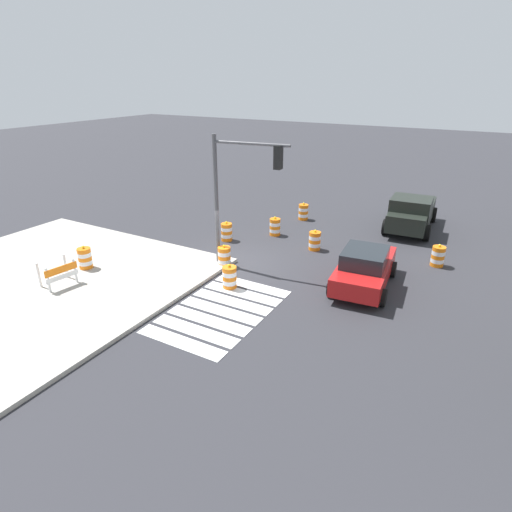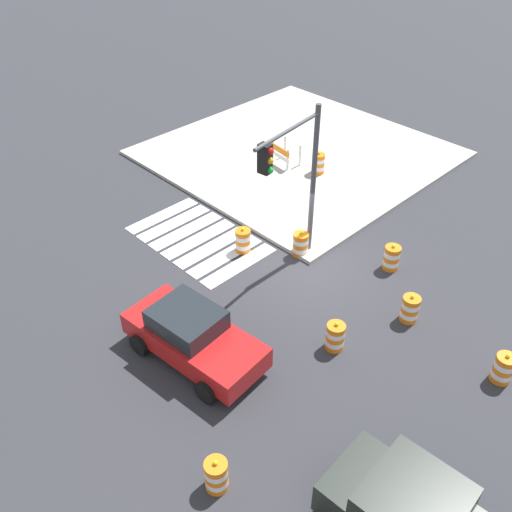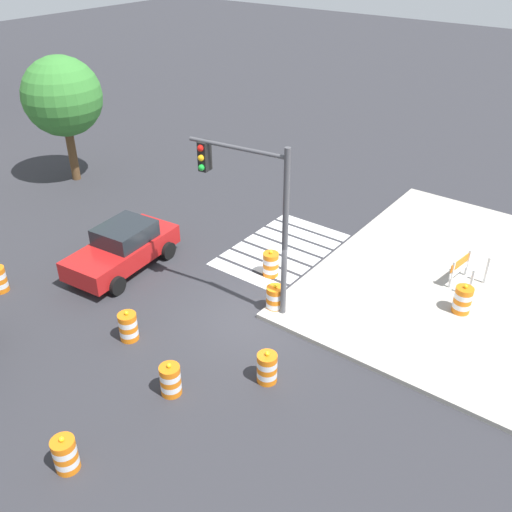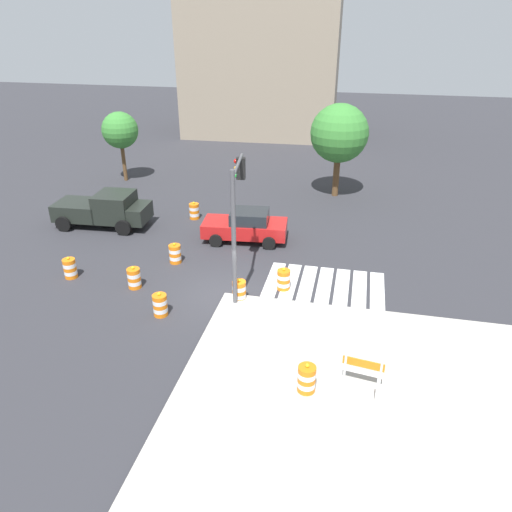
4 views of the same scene
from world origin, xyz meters
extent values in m
plane|color=#2D2D33|center=(0.00, 0.00, 0.00)|extent=(120.00, 120.00, 0.00)
cube|color=#ADA89E|center=(6.00, -6.00, 0.07)|extent=(12.00, 12.00, 0.15)
cube|color=silver|center=(1.75, 1.80, 0.01)|extent=(0.60, 3.20, 0.02)
cube|color=silver|center=(2.50, 1.80, 0.01)|extent=(0.60, 3.20, 0.02)
cube|color=silver|center=(3.25, 1.80, 0.01)|extent=(0.60, 3.20, 0.02)
cube|color=silver|center=(4.00, 1.80, 0.01)|extent=(0.60, 3.20, 0.02)
cube|color=silver|center=(4.75, 1.80, 0.01)|extent=(0.60, 3.20, 0.02)
cube|color=silver|center=(5.50, 1.80, 0.01)|extent=(0.60, 3.20, 0.02)
cube|color=silver|center=(6.25, 1.80, 0.01)|extent=(0.60, 3.20, 0.02)
cube|color=red|center=(-0.49, 5.64, 0.68)|extent=(4.46, 2.25, 0.70)
cube|color=#1E2328|center=(-0.24, 5.67, 1.33)|extent=(2.05, 1.78, 0.60)
cylinder|color=black|center=(-1.74, 4.57, 0.33)|extent=(0.68, 0.30, 0.66)
cylinder|color=black|center=(-1.92, 6.46, 0.33)|extent=(0.68, 0.30, 0.66)
cylinder|color=black|center=(0.95, 4.83, 0.33)|extent=(0.68, 0.30, 0.66)
cylinder|color=black|center=(0.77, 6.72, 0.33)|extent=(0.68, 0.30, 0.66)
cube|color=black|center=(-6.71, 5.95, 0.87)|extent=(1.51, 1.98, 0.90)
cylinder|color=black|center=(-6.95, 4.91, 0.42)|extent=(0.86, 0.35, 0.84)
cylinder|color=orange|center=(-2.07, -1.91, 0.09)|extent=(0.56, 0.56, 0.18)
cylinder|color=white|center=(-2.07, -1.91, 0.27)|extent=(0.56, 0.56, 0.18)
cylinder|color=orange|center=(-2.07, -1.91, 0.45)|extent=(0.56, 0.56, 0.18)
cylinder|color=white|center=(-2.07, -1.91, 0.63)|extent=(0.56, 0.56, 0.18)
cylinder|color=orange|center=(-2.07, -1.91, 0.81)|extent=(0.56, 0.56, 0.18)
sphere|color=yellow|center=(-2.07, -1.91, 0.96)|extent=(0.12, 0.12, 0.12)
cylinder|color=orange|center=(-3.11, 2.46, 0.09)|extent=(0.56, 0.56, 0.18)
cylinder|color=white|center=(-3.11, 2.46, 0.27)|extent=(0.56, 0.56, 0.18)
cylinder|color=orange|center=(-3.11, 2.46, 0.45)|extent=(0.56, 0.56, 0.18)
cylinder|color=white|center=(-3.11, 2.46, 0.63)|extent=(0.56, 0.56, 0.18)
cylinder|color=orange|center=(-3.11, 2.46, 0.81)|extent=(0.56, 0.56, 0.18)
sphere|color=yellow|center=(-3.11, 2.46, 0.96)|extent=(0.12, 0.12, 0.12)
cylinder|color=orange|center=(2.30, 1.09, 0.09)|extent=(0.56, 0.56, 0.18)
cylinder|color=white|center=(2.30, 1.09, 0.27)|extent=(0.56, 0.56, 0.18)
cylinder|color=orange|center=(2.30, 1.09, 0.45)|extent=(0.56, 0.56, 0.18)
cylinder|color=white|center=(2.30, 1.09, 0.63)|extent=(0.56, 0.56, 0.18)
cylinder|color=orange|center=(2.30, 1.09, 0.81)|extent=(0.56, 0.56, 0.18)
sphere|color=yellow|center=(2.30, 1.09, 0.96)|extent=(0.12, 0.12, 0.12)
cylinder|color=orange|center=(-3.99, -0.14, 0.09)|extent=(0.56, 0.56, 0.18)
cylinder|color=white|center=(-3.99, -0.14, 0.27)|extent=(0.56, 0.56, 0.18)
cylinder|color=orange|center=(-3.99, -0.14, 0.45)|extent=(0.56, 0.56, 0.18)
cylinder|color=white|center=(-3.99, -0.14, 0.63)|extent=(0.56, 0.56, 0.18)
cylinder|color=orange|center=(-3.99, -0.14, 0.81)|extent=(0.56, 0.56, 0.18)
sphere|color=yellow|center=(-3.99, -0.14, 0.96)|extent=(0.12, 0.12, 0.12)
cylinder|color=orange|center=(0.68, -0.23, 0.09)|extent=(0.56, 0.56, 0.18)
cylinder|color=white|center=(0.68, -0.23, 0.27)|extent=(0.56, 0.56, 0.18)
cylinder|color=orange|center=(0.68, -0.23, 0.45)|extent=(0.56, 0.56, 0.18)
cylinder|color=white|center=(0.68, -0.23, 0.63)|extent=(0.56, 0.56, 0.18)
cylinder|color=orange|center=(0.68, -0.23, 0.81)|extent=(0.56, 0.56, 0.18)
sphere|color=yellow|center=(0.68, -0.23, 0.96)|extent=(0.12, 0.12, 0.12)
cylinder|color=orange|center=(-4.01, 7.91, 0.09)|extent=(0.56, 0.56, 0.18)
cylinder|color=white|center=(-4.01, 7.91, 0.27)|extent=(0.56, 0.56, 0.18)
cylinder|color=orange|center=(-4.01, 7.91, 0.45)|extent=(0.56, 0.56, 0.18)
cylinder|color=white|center=(-4.01, 7.91, 0.63)|extent=(0.56, 0.56, 0.18)
cylinder|color=orange|center=(-4.01, 7.91, 0.81)|extent=(0.56, 0.56, 0.18)
sphere|color=yellow|center=(-4.01, 7.91, 0.96)|extent=(0.12, 0.12, 0.12)
cylinder|color=orange|center=(-7.16, 0.09, 0.09)|extent=(0.56, 0.56, 0.18)
cylinder|color=white|center=(-7.16, 0.09, 0.27)|extent=(0.56, 0.56, 0.18)
cylinder|color=orange|center=(-7.16, 0.09, 0.45)|extent=(0.56, 0.56, 0.18)
cylinder|color=white|center=(-7.16, 0.09, 0.63)|extent=(0.56, 0.56, 0.18)
cylinder|color=orange|center=(-7.16, 0.09, 0.81)|extent=(0.56, 0.56, 0.18)
sphere|color=yellow|center=(-7.16, 0.09, 0.96)|extent=(0.12, 0.12, 0.12)
cylinder|color=orange|center=(4.03, -5.12, 0.24)|extent=(0.56, 0.56, 0.18)
cylinder|color=white|center=(4.03, -5.12, 0.42)|extent=(0.56, 0.56, 0.18)
cylinder|color=orange|center=(4.03, -5.12, 0.60)|extent=(0.56, 0.56, 0.18)
cylinder|color=white|center=(4.03, -5.12, 0.78)|extent=(0.56, 0.56, 0.18)
cylinder|color=orange|center=(4.03, -5.12, 0.96)|extent=(0.56, 0.56, 0.18)
sphere|color=yellow|center=(4.03, -5.12, 1.11)|extent=(0.12, 0.12, 0.12)
cube|color=silver|center=(5.15, -4.35, 0.65)|extent=(0.08, 0.08, 1.00)
cube|color=silver|center=(5.05, -5.04, 0.65)|extent=(0.08, 0.08, 1.00)
cube|color=silver|center=(6.24, -4.51, 0.65)|extent=(0.08, 0.08, 1.00)
cube|color=silver|center=(6.14, -5.20, 0.65)|extent=(0.08, 0.08, 1.00)
cube|color=orange|center=(5.70, -4.41, 0.90)|extent=(1.29, 0.23, 0.28)
cube|color=white|center=(5.70, -4.41, 0.60)|extent=(1.29, 0.23, 0.20)
cylinder|color=#4C4C51|center=(0.60, -0.60, 2.90)|extent=(0.18, 0.18, 5.50)
cylinder|color=#4C4C51|center=(0.39, 0.99, 5.35)|extent=(0.54, 3.19, 0.12)
cube|color=black|center=(0.24, 2.10, 4.90)|extent=(0.39, 0.33, 0.90)
sphere|color=red|center=(0.05, 2.07, 5.20)|extent=(0.20, 0.20, 0.20)
sphere|color=#F2A514|center=(0.05, 2.07, 4.90)|extent=(0.20, 0.20, 0.20)
sphere|color=green|center=(0.05, 2.07, 4.60)|extent=(0.20, 0.20, 0.20)
camera|label=1|loc=(14.90, 9.45, 7.75)|focal=29.86mm
camera|label=2|loc=(-9.84, 12.34, 12.44)|focal=39.50mm
camera|label=3|loc=(-11.44, -8.56, 10.99)|focal=39.47mm
camera|label=4|loc=(4.98, -16.80, 10.63)|focal=34.13mm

